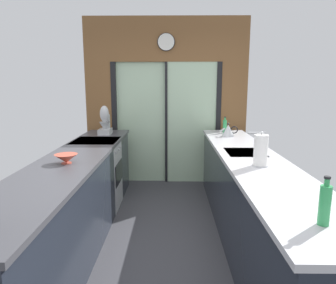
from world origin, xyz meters
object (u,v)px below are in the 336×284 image
Objects in this scene: oven_range at (97,174)px; mixing_bowl at (66,159)px; soap_bottle_near at (325,204)px; stand_mixer at (105,123)px; soap_bottle_far at (225,126)px; kettle at (228,130)px; paper_towel_roll at (261,151)px.

mixing_bowl is at bearing -89.13° from oven_range.
stand_mixer is at bearing 120.75° from soap_bottle_near.
oven_range is 1.31m from mixing_bowl.
stand_mixer is at bearing -176.01° from soap_bottle_far.
soap_bottle_near is (1.80, -2.48, 0.58)m from oven_range.
kettle is at bearing 41.24° from mixing_bowl.
soap_bottle_far reaches higher than mixing_bowl.
soap_bottle_near is at bearing -90.00° from paper_towel_roll.
soap_bottle_far is (1.78, 0.12, -0.06)m from stand_mixer.
mixing_bowl is 0.51× the size of stand_mixer.
stand_mixer is 1.59× the size of soap_bottle_near.
paper_towel_roll is (1.78, -0.07, 0.10)m from mixing_bowl.
oven_range is 0.81m from stand_mixer.
paper_towel_roll is at bearing -90.00° from soap_bottle_far.
soap_bottle_far reaches higher than kettle.
paper_towel_roll reaches higher than oven_range.
stand_mixer is 1.62× the size of kettle.
mixing_bowl is 0.68× the size of paper_towel_roll.
paper_towel_roll is (-0.00, -1.92, 0.04)m from soap_bottle_far.
paper_towel_roll reaches higher than mixing_bowl.
kettle is (1.78, 1.56, 0.04)m from mixing_bowl.
paper_towel_roll is (1.78, -1.80, -0.02)m from stand_mixer.
stand_mixer reaches higher than oven_range.
soap_bottle_near is 1.07× the size of soap_bottle_far.
oven_range is 3.48× the size of soap_bottle_near.
soap_bottle_near is at bearing -90.04° from kettle.
stand_mixer reaches higher than paper_towel_roll.
soap_bottle_far is at bearing 90.35° from kettle.
soap_bottle_near is 3.12m from soap_bottle_far.
paper_towel_roll reaches higher than soap_bottle_far.
kettle reaches higher than oven_range.
soap_bottle_near reaches higher than mixing_bowl.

